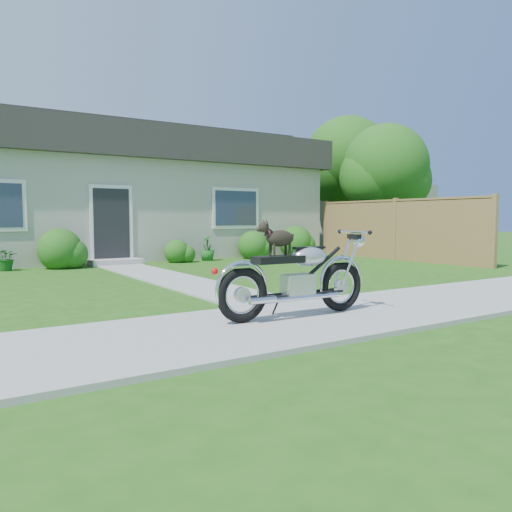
% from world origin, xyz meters
% --- Properties ---
extents(ground, '(80.00, 80.00, 0.00)m').
position_xyz_m(ground, '(0.00, 0.00, 0.00)').
color(ground, '#235114').
rests_on(ground, ground).
extents(sidewalk, '(24.00, 2.20, 0.04)m').
position_xyz_m(sidewalk, '(0.00, 0.00, 0.02)').
color(sidewalk, '#9E9B93').
rests_on(sidewalk, ground).
extents(walkway, '(1.20, 8.00, 0.03)m').
position_xyz_m(walkway, '(-1.50, 5.00, 0.01)').
color(walkway, '#9E9B93').
rests_on(walkway, ground).
extents(house, '(12.60, 7.03, 4.50)m').
position_xyz_m(house, '(-0.00, 11.99, 2.16)').
color(house, '#BBB6A9').
rests_on(house, ground).
extents(fence, '(0.12, 6.62, 1.90)m').
position_xyz_m(fence, '(6.30, 5.75, 0.94)').
color(fence, '#9E7B47').
rests_on(fence, ground).
extents(tree_near, '(3.03, 3.03, 4.64)m').
position_xyz_m(tree_near, '(8.13, 7.70, 2.98)').
color(tree_near, '#3D2B1C').
rests_on(tree_near, ground).
extents(tree_far, '(3.58, 3.58, 5.49)m').
position_xyz_m(tree_far, '(8.97, 10.60, 3.52)').
color(tree_far, '#3D2B1C').
rests_on(tree_far, ground).
extents(shrub_row, '(11.15, 1.11, 1.11)m').
position_xyz_m(shrub_row, '(0.50, 8.50, 0.43)').
color(shrub_row, '#235A17').
rests_on(shrub_row, ground).
extents(potted_plant_left, '(0.73, 0.75, 0.64)m').
position_xyz_m(potted_plant_left, '(-4.23, 8.55, 0.32)').
color(potted_plant_left, '#165316').
rests_on(potted_plant_left, ground).
extents(potted_plant_right, '(0.56, 0.56, 0.78)m').
position_xyz_m(potted_plant_right, '(1.25, 8.55, 0.39)').
color(potted_plant_right, '#1B651F').
rests_on(potted_plant_right, ground).
extents(motorcycle_with_dog, '(2.22, 0.60, 1.19)m').
position_xyz_m(motorcycle_with_dog, '(-1.78, 0.09, 0.56)').
color(motorcycle_with_dog, black).
rests_on(motorcycle_with_dog, sidewalk).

